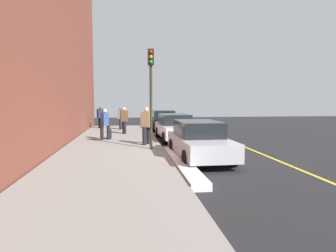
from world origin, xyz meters
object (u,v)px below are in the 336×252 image
(parked_car_silver, at_px, (199,140))
(pedestrian_navy_coat, at_px, (100,116))
(pedestrian_blue_coat, at_px, (105,123))
(pedestrian_tan_coat, at_px, (146,125))
(traffic_light_pole, at_px, (151,82))
(parked_car_black, at_px, (164,120))
(pedestrian_grey_coat, at_px, (121,117))
(rolling_suitcase, at_px, (109,134))
(parked_car_white, at_px, (175,127))
(pedestrian_brown_coat, at_px, (124,120))

(parked_car_silver, height_order, pedestrian_navy_coat, pedestrian_navy_coat)
(pedestrian_blue_coat, relative_size, pedestrian_tan_coat, 0.92)
(pedestrian_blue_coat, height_order, traffic_light_pole, traffic_light_pole)
(parked_car_black, xyz_separation_m, pedestrian_grey_coat, (0.65, -3.30, 0.27))
(parked_car_silver, bearing_deg, rolling_suitcase, -146.30)
(parked_car_silver, relative_size, pedestrian_navy_coat, 2.85)
(pedestrian_blue_coat, xyz_separation_m, traffic_light_pole, (3.48, 2.30, 2.09))
(parked_car_black, xyz_separation_m, pedestrian_tan_coat, (8.71, -1.83, 0.38))
(rolling_suitcase, bearing_deg, pedestrian_tan_coat, 37.65)
(pedestrian_navy_coat, bearing_deg, traffic_light_pole, 16.81)
(parked_car_black, height_order, parked_car_white, same)
(pedestrian_grey_coat, xyz_separation_m, traffic_light_pole, (9.46, 1.61, 2.12))
(parked_car_silver, height_order, traffic_light_pole, traffic_light_pole)
(parked_car_black, xyz_separation_m, rolling_suitcase, (6.16, -3.80, -0.34))
(pedestrian_brown_coat, relative_size, pedestrian_grey_coat, 1.04)
(pedestrian_navy_coat, bearing_deg, pedestrian_blue_coat, 7.22)
(pedestrian_blue_coat, relative_size, pedestrian_navy_coat, 1.00)
(parked_car_black, xyz_separation_m, pedestrian_navy_coat, (-0.46, -4.89, 0.30))
(parked_car_black, height_order, pedestrian_blue_coat, pedestrian_blue_coat)
(parked_car_black, xyz_separation_m, traffic_light_pole, (10.11, -1.70, 2.39))
(parked_car_white, height_order, pedestrian_navy_coat, pedestrian_navy_coat)
(parked_car_black, distance_m, pedestrian_navy_coat, 4.92)
(parked_car_silver, height_order, pedestrian_grey_coat, pedestrian_grey_coat)
(parked_car_silver, xyz_separation_m, pedestrian_brown_coat, (-8.28, -3.07, 0.30))
(parked_car_black, distance_m, pedestrian_tan_coat, 8.91)
(pedestrian_tan_coat, relative_size, rolling_suitcase, 2.09)
(parked_car_black, height_order, parked_car_silver, same)
(pedestrian_tan_coat, bearing_deg, parked_car_black, 168.16)
(parked_car_silver, height_order, pedestrian_brown_coat, pedestrian_brown_coat)
(pedestrian_grey_coat, height_order, pedestrian_navy_coat, pedestrian_navy_coat)
(pedestrian_grey_coat, relative_size, rolling_suitcase, 1.85)
(parked_car_silver, bearing_deg, parked_car_white, -179.09)
(pedestrian_navy_coat, bearing_deg, pedestrian_grey_coat, 55.23)
(parked_car_white, height_order, pedestrian_grey_coat, pedestrian_grey_coat)
(parked_car_white, bearing_deg, pedestrian_navy_coat, -143.31)
(traffic_light_pole, bearing_deg, pedestrian_grey_coat, -170.37)
(parked_car_white, height_order, pedestrian_blue_coat, pedestrian_blue_coat)
(rolling_suitcase, bearing_deg, traffic_light_pole, 27.98)
(traffic_light_pole, bearing_deg, pedestrian_navy_coat, -163.19)
(pedestrian_grey_coat, distance_m, rolling_suitcase, 5.57)
(parked_car_black, relative_size, pedestrian_blue_coat, 2.52)
(pedestrian_blue_coat, bearing_deg, parked_car_black, 148.95)
(parked_car_black, bearing_deg, pedestrian_blue_coat, -31.05)
(parked_car_silver, distance_m, pedestrian_tan_coat, 3.79)
(pedestrian_navy_coat, xyz_separation_m, rolling_suitcase, (6.61, 1.09, -0.64))
(parked_car_silver, distance_m, pedestrian_blue_coat, 6.72)
(pedestrian_grey_coat, bearing_deg, rolling_suitcase, -5.14)
(traffic_light_pole, distance_m, rolling_suitcase, 5.24)
(parked_car_silver, xyz_separation_m, pedestrian_tan_coat, (-3.26, -1.91, 0.38))
(pedestrian_grey_coat, xyz_separation_m, rolling_suitcase, (5.51, -0.50, -0.61))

